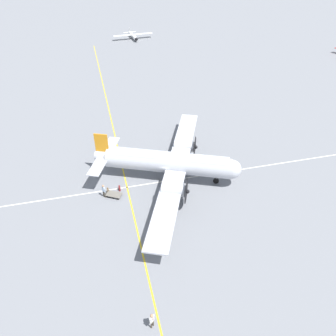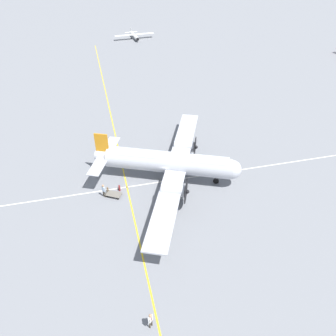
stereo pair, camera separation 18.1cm
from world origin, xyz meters
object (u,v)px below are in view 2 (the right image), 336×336
object	(u,v)px
passenger_boarding	(103,189)
suitcase_near_door	(108,190)
light_aircraft_taxiing	(134,36)
airliner_main	(171,162)
baggage_cart	(114,194)
suitcase_upright_spare	(119,188)
crew_foreground	(151,319)

from	to	relation	value
passenger_boarding	suitcase_near_door	bearing A→B (deg)	112.45
light_aircraft_taxiing	airliner_main	bearing A→B (deg)	-10.58
baggage_cart	airliner_main	bearing A→B (deg)	43.14
passenger_boarding	suitcase_upright_spare	xyz separation A→B (m)	(0.79, -1.82, -0.80)
suitcase_near_door	crew_foreground	bearing A→B (deg)	-174.10
light_aircraft_taxiing	baggage_cart	bearing A→B (deg)	-16.58
baggage_cart	light_aircraft_taxiing	world-z (taller)	light_aircraft_taxiing
airliner_main	baggage_cart	bearing A→B (deg)	-143.58
passenger_boarding	suitcase_upright_spare	world-z (taller)	passenger_boarding
suitcase_upright_spare	crew_foreground	bearing A→B (deg)	-178.78
airliner_main	suitcase_upright_spare	xyz separation A→B (m)	(-0.65, 6.39, -2.16)
crew_foreground	suitcase_near_door	size ratio (longest dim) A/B	2.71
crew_foreground	suitcase_upright_spare	xyz separation A→B (m)	(16.92, 0.36, -0.76)
airliner_main	baggage_cart	size ratio (longest dim) A/B	12.50
airliner_main	suitcase_near_door	bearing A→B (deg)	-150.71
suitcase_upright_spare	light_aircraft_taxiing	bearing A→B (deg)	-10.54
suitcase_upright_spare	baggage_cart	size ratio (longest dim) A/B	0.27
crew_foreground	light_aircraft_taxiing	xyz separation A→B (m)	(81.64, -11.68, -0.15)
crew_foreground	light_aircraft_taxiing	world-z (taller)	light_aircraft_taxiing
suitcase_near_door	suitcase_upright_spare	distance (m)	1.38
suitcase_upright_spare	light_aircraft_taxiing	distance (m)	65.83
baggage_cart	light_aircraft_taxiing	xyz separation A→B (m)	(65.68, -12.81, 0.59)
suitcase_near_door	light_aircraft_taxiing	distance (m)	66.20
crew_foreground	suitcase_near_door	world-z (taller)	crew_foreground
baggage_cart	crew_foreground	bearing A→B (deg)	-55.50
airliner_main	passenger_boarding	distance (m)	8.45
airliner_main	baggage_cart	xyz separation A→B (m)	(-1.61, 7.16, -2.14)
passenger_boarding	light_aircraft_taxiing	size ratio (longest dim) A/B	0.15
crew_foreground	passenger_boarding	size ratio (longest dim) A/B	0.96
suitcase_near_door	suitcase_upright_spare	world-z (taller)	suitcase_near_door
airliner_main	crew_foreground	size ratio (longest dim) A/B	15.29
suitcase_near_door	baggage_cart	distance (m)	1.05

